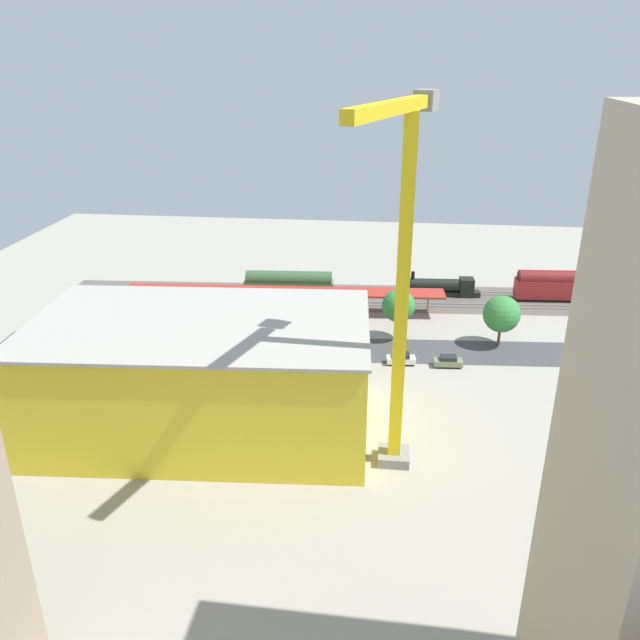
% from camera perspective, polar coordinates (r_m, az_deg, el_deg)
% --- Properties ---
extents(ground_plane, '(159.92, 159.92, 0.00)m').
position_cam_1_polar(ground_plane, '(106.37, -1.12, -1.54)').
color(ground_plane, '#9E998C').
rests_on(ground_plane, ground).
extents(rail_bed, '(100.67, 20.92, 0.01)m').
position_cam_1_polar(rail_bed, '(123.77, 0.01, 2.07)').
color(rail_bed, '#5B544C').
rests_on(rail_bed, ground).
extents(street_asphalt, '(100.31, 15.04, 0.01)m').
position_cam_1_polar(street_asphalt, '(102.25, -1.45, -2.60)').
color(street_asphalt, '#424244').
rests_on(street_asphalt, ground).
extents(track_rails, '(99.78, 14.51, 0.12)m').
position_cam_1_polar(track_rails, '(123.70, 0.01, 2.15)').
color(track_rails, '#9E9EA8').
rests_on(track_rails, ground).
extents(platform_canopy_near, '(58.07, 8.32, 4.30)m').
position_cam_1_polar(platform_canopy_near, '(115.17, -3.27, 2.58)').
color(platform_canopy_near, '#A82D23').
rests_on(platform_canopy_near, ground).
extents(locomotive, '(14.77, 3.33, 4.83)m').
position_cam_1_polar(locomotive, '(126.23, 10.98, 2.89)').
color(locomotive, black).
rests_on(locomotive, ground).
extents(passenger_coach, '(19.56, 4.25, 5.97)m').
position_cam_1_polar(passenger_coach, '(129.86, 21.31, 2.94)').
color(passenger_coach, black).
rests_on(passenger_coach, ground).
extents(freight_coach_far, '(16.91, 4.20, 6.23)m').
position_cam_1_polar(freight_coach_far, '(120.13, -2.79, 3.05)').
color(freight_coach_far, black).
rests_on(freight_coach_far, ground).
extents(parked_car_0, '(4.39, 2.10, 1.75)m').
position_cam_1_polar(parked_car_0, '(98.21, 11.42, -3.70)').
color(parked_car_0, black).
rests_on(parked_car_0, ground).
extents(parked_car_1, '(4.53, 2.29, 1.78)m').
position_cam_1_polar(parked_car_1, '(97.87, 7.28, -3.51)').
color(parked_car_1, black).
rests_on(parked_car_1, ground).
extents(parked_car_2, '(4.60, 1.95, 1.70)m').
position_cam_1_polar(parked_car_2, '(98.42, 2.51, -3.20)').
color(parked_car_2, black).
rests_on(parked_car_2, ground).
extents(parked_car_3, '(4.41, 1.91, 1.66)m').
position_cam_1_polar(parked_car_3, '(98.98, -2.22, -3.04)').
color(parked_car_3, black).
rests_on(parked_car_3, ground).
extents(construction_building, '(41.18, 25.22, 14.11)m').
position_cam_1_polar(construction_building, '(80.02, -10.43, -5.02)').
color(construction_building, yellow).
rests_on(construction_building, ground).
extents(construction_roof_slab, '(41.82, 25.85, 0.40)m').
position_cam_1_polar(construction_roof_slab, '(76.94, -10.81, -0.23)').
color(construction_roof_slab, '#ADA89E').
rests_on(construction_roof_slab, construction_building).
extents(tower_crane, '(8.36, 20.82, 40.65)m').
position_cam_1_polar(tower_crane, '(65.09, 7.21, 3.85)').
color(tower_crane, gray).
rests_on(tower_crane, ground).
extents(box_truck_0, '(9.94, 2.69, 3.60)m').
position_cam_1_polar(box_truck_0, '(101.76, -17.13, -2.72)').
color(box_truck_0, black).
rests_on(box_truck_0, ground).
extents(street_tree_0, '(4.76, 4.76, 7.09)m').
position_cam_1_polar(street_tree_0, '(106.38, -4.80, 1.13)').
color(street_tree_0, brown).
rests_on(street_tree_0, ground).
extents(street_tree_1, '(5.94, 5.94, 8.41)m').
position_cam_1_polar(street_tree_1, '(105.47, 15.98, 0.52)').
color(street_tree_1, brown).
rests_on(street_tree_1, ground).
extents(street_tree_2, '(5.42, 5.42, 8.59)m').
position_cam_1_polar(street_tree_2, '(104.32, 7.06, 1.27)').
color(street_tree_2, brown).
rests_on(street_tree_2, ground).
extents(street_tree_3, '(5.90, 5.90, 7.63)m').
position_cam_1_polar(street_tree_3, '(112.97, -17.28, 1.45)').
color(street_tree_3, brown).
rests_on(street_tree_3, ground).
extents(traffic_light, '(0.50, 0.36, 7.15)m').
position_cam_1_polar(traffic_light, '(96.09, -1.45, -1.26)').
color(traffic_light, '#333333').
rests_on(traffic_light, ground).
extents(background_skyline, '(80.09, 38.35, 41.73)m').
position_cam_1_polar(background_skyline, '(35.55, 0.38, -26.46)').
color(background_skyline, tan).
rests_on(background_skyline, ground).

